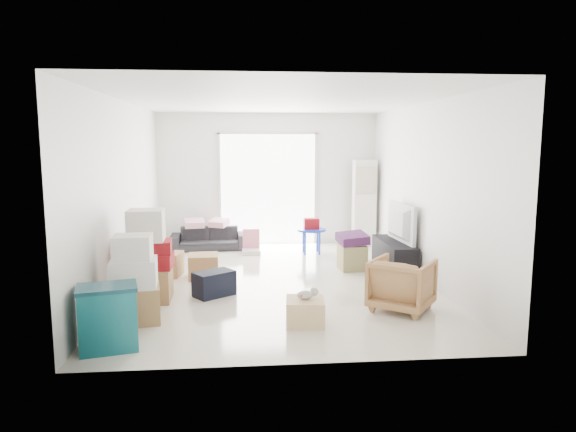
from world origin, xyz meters
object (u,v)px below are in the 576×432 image
(tv_console, at_px, (394,255))
(wood_crate, at_px, (305,311))
(armchair, at_px, (402,282))
(kids_table, at_px, (311,228))
(ac_tower, at_px, (364,203))
(storage_bins, at_px, (108,317))
(sofa, at_px, (209,235))
(television, at_px, (395,237))
(ottoman, at_px, (352,257))

(tv_console, height_order, wood_crate, tv_console)
(armchair, xyz_separation_m, kids_table, (-0.68, 3.44, 0.12))
(armchair, bearing_deg, ac_tower, -60.04)
(tv_console, height_order, armchair, armchair)
(armchair, height_order, storage_bins, armchair)
(tv_console, xyz_separation_m, armchair, (-0.55, -2.15, 0.13))
(armchair, xyz_separation_m, storage_bins, (-3.35, -0.96, -0.03))
(ac_tower, bearing_deg, sofa, -177.27)
(television, height_order, armchair, armchair)
(tv_console, height_order, kids_table, kids_table)
(armchair, bearing_deg, wood_crate, 54.35)
(armchair, relative_size, ottoman, 1.73)
(television, distance_m, kids_table, 1.78)
(television, xyz_separation_m, sofa, (-3.20, 1.85, -0.24))
(tv_console, distance_m, kids_table, 1.80)
(television, bearing_deg, kids_table, 39.74)
(storage_bins, bearing_deg, ottoman, 44.11)
(armchair, xyz_separation_m, wood_crate, (-1.27, -0.40, -0.21))
(ac_tower, distance_m, wood_crate, 4.94)
(kids_table, bearing_deg, armchair, -78.77)
(wood_crate, bearing_deg, television, 54.52)
(ottoman, bearing_deg, television, 3.32)
(ottoman, bearing_deg, storage_bins, -135.89)
(wood_crate, bearing_deg, ottoman, 66.46)
(tv_console, relative_size, kids_table, 2.03)
(ac_tower, distance_m, sofa, 3.20)
(ac_tower, bearing_deg, television, -88.56)
(tv_console, xyz_separation_m, wood_crate, (-1.82, -2.56, -0.08))
(ac_tower, relative_size, television, 1.57)
(storage_bins, distance_m, ottoman, 4.42)
(sofa, height_order, wood_crate, sofa)
(storage_bins, bearing_deg, sofa, 81.94)
(storage_bins, distance_m, kids_table, 5.15)
(ac_tower, height_order, ottoman, ac_tower)
(ac_tower, bearing_deg, wood_crate, -111.27)
(armchair, relative_size, storage_bins, 1.09)
(tv_console, distance_m, storage_bins, 4.99)
(wood_crate, bearing_deg, tv_console, 54.52)
(armchair, distance_m, wood_crate, 1.35)
(ac_tower, distance_m, ottoman, 2.25)
(sofa, relative_size, ottoman, 3.57)
(television, distance_m, storage_bins, 5.00)
(tv_console, bearing_deg, ac_tower, 91.44)
(television, relative_size, ottoman, 2.67)
(tv_console, bearing_deg, storage_bins, -141.35)
(sofa, height_order, armchair, armchair)
(sofa, distance_m, ottoman, 3.11)
(ac_tower, xyz_separation_m, wood_crate, (-1.77, -4.55, -0.73))
(sofa, height_order, storage_bins, storage_bins)
(sofa, bearing_deg, tv_console, -31.75)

